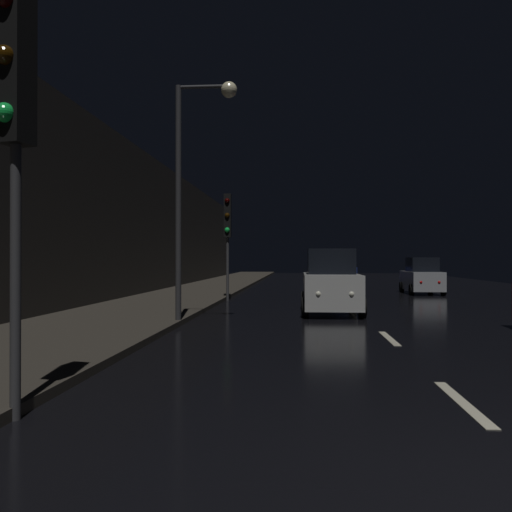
# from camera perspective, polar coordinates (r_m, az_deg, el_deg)

# --- Properties ---
(ground) EXTENTS (27.30, 84.00, 0.02)m
(ground) POSITION_cam_1_polar(r_m,az_deg,el_deg) (28.62, 8.68, -3.99)
(ground) COLOR black
(sidewalk_left) EXTENTS (4.40, 84.00, 0.15)m
(sidewalk_left) POSITION_cam_1_polar(r_m,az_deg,el_deg) (29.05, -6.17, -3.77)
(sidewalk_left) COLOR #38332B
(sidewalk_left) RESTS_ON ground
(building_facade_left) EXTENTS (0.80, 63.00, 7.15)m
(building_facade_left) POSITION_cam_1_polar(r_m,az_deg,el_deg) (26.29, -13.18, 3.52)
(building_facade_left) COLOR #2D2B28
(building_facade_left) RESTS_ON ground
(lane_centerline) EXTENTS (0.16, 24.26, 0.01)m
(lane_centerline) POSITION_cam_1_polar(r_m,az_deg,el_deg) (19.03, 10.79, -5.78)
(lane_centerline) COLOR beige
(lane_centerline) RESTS_ON ground
(traffic_light_far_left) EXTENTS (0.32, 0.46, 4.66)m
(traffic_light_far_left) POSITION_cam_1_polar(r_m,az_deg,el_deg) (23.49, -3.03, 3.45)
(traffic_light_far_left) COLOR #38383A
(traffic_light_far_left) RESTS_ON ground
(traffic_light_near_left) EXTENTS (0.37, 0.48, 5.01)m
(traffic_light_near_left) POSITION_cam_1_polar(r_m,az_deg,el_deg) (6.89, -24.18, 15.16)
(traffic_light_near_left) COLOR #38383A
(traffic_light_near_left) RESTS_ON ground
(streetlamp_overhead) EXTENTS (1.70, 0.44, 6.66)m
(streetlamp_overhead) POSITION_cam_1_polar(r_m,az_deg,el_deg) (15.03, -6.40, 9.81)
(streetlamp_overhead) COLOR #2D2D30
(streetlamp_overhead) RESTS_ON ground
(car_approaching_headlights) EXTENTS (1.98, 4.28, 2.16)m
(car_approaching_headlights) POSITION_cam_1_polar(r_m,az_deg,el_deg) (18.37, 7.91, -2.92)
(car_approaching_headlights) COLOR silver
(car_approaching_headlights) RESTS_ON ground
(car_distant_taillights) EXTENTS (1.78, 3.86, 1.94)m
(car_distant_taillights) POSITION_cam_1_polar(r_m,az_deg,el_deg) (43.57, 9.37, -1.55)
(car_distant_taillights) COLOR #141E51
(car_distant_taillights) RESTS_ON ground
(car_parked_right_far) EXTENTS (1.75, 3.78, 1.90)m
(car_parked_right_far) POSITION_cam_1_polar(r_m,az_deg,el_deg) (29.45, 17.13, -2.16)
(car_parked_right_far) COLOR #A5A8AD
(car_parked_right_far) RESTS_ON ground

